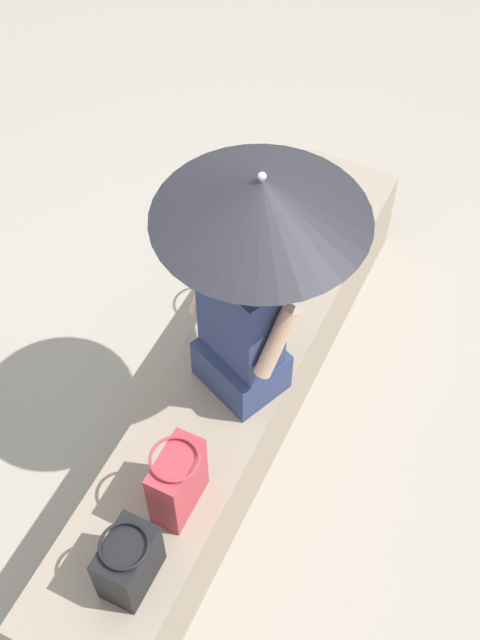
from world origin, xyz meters
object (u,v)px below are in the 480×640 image
at_px(person_seated, 241,326).
at_px(shoulder_bag_spare, 129,562).
at_px(parasol, 261,200).
at_px(handbag_black, 295,235).
at_px(tote_bag_canvas, 178,481).

distance_m(person_seated, shoulder_bag_spare, 0.99).
height_order(parasol, shoulder_bag_spare, parasol).
xyz_separation_m(parasol, shoulder_bag_spare, (1.04, -0.02, -0.88)).
height_order(person_seated, handbag_black, person_seated).
height_order(person_seated, tote_bag_canvas, person_seated).
bearing_deg(handbag_black, parasol, 10.13).
relative_size(tote_bag_canvas, shoulder_bag_spare, 1.19).
distance_m(person_seated, handbag_black, 0.83).
height_order(parasol, tote_bag_canvas, parasol).
bearing_deg(shoulder_bag_spare, person_seated, -178.97).
distance_m(parasol, handbag_black, 1.15).
height_order(handbag_black, shoulder_bag_spare, shoulder_bag_spare).
bearing_deg(tote_bag_canvas, shoulder_bag_spare, -2.63).
bearing_deg(parasol, person_seated, -27.34).
xyz_separation_m(handbag_black, tote_bag_canvas, (1.41, 0.12, 0.05)).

